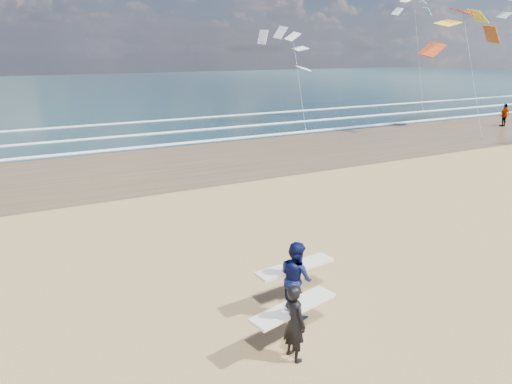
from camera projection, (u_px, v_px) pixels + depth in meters
wet_sand_strip at (398, 136)px, 34.97m from camera, size 220.00×12.00×0.01m
ocean at (178, 87)px, 80.79m from camera, size 220.00×100.00×0.02m
foam_breakers at (321, 119)px, 43.53m from camera, size 220.00×11.70×0.05m
surfer_near at (294, 320)px, 9.72m from camera, size 2.26×1.19×1.76m
surfer_far at (296, 277)px, 11.40m from camera, size 2.24×1.19×1.93m
beachgoer_1 at (504, 115)px, 39.14m from camera, size 1.15×0.48×1.95m
kite_0 at (468, 46)px, 34.58m from camera, size 7.84×4.96×10.62m
kite_1 at (297, 69)px, 38.69m from camera, size 5.81×4.74×8.57m
kite_5 at (418, 44)px, 50.48m from camera, size 5.38×4.69×12.98m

